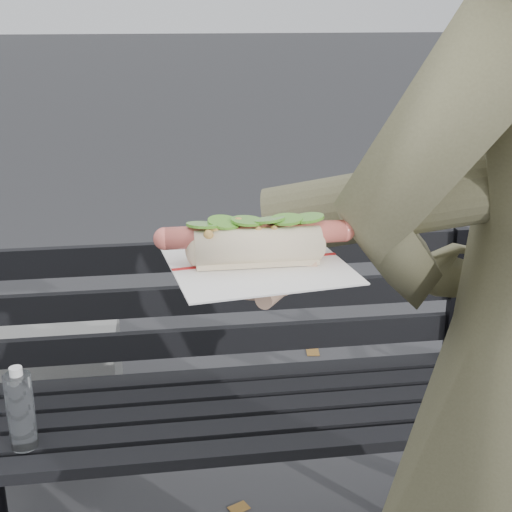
{
  "coord_description": "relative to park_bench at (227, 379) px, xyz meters",
  "views": [
    {
      "loc": [
        -0.24,
        -0.68,
        1.47
      ],
      "look_at": [
        -0.14,
        0.06,
        1.21
      ],
      "focal_mm": 50.0,
      "sensor_mm": 36.0,
      "label": 1
    }
  ],
  "objects": [
    {
      "name": "held_hotdog",
      "position": [
        0.14,
        -0.89,
        0.72
      ],
      "size": [
        0.64,
        0.3,
        0.2
      ],
      "color": "brown"
    },
    {
      "name": "park_bench",
      "position": [
        0.0,
        0.0,
        0.0
      ],
      "size": [
        1.5,
        0.44,
        0.88
      ],
      "color": "black",
      "rests_on": "ground"
    }
  ]
}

